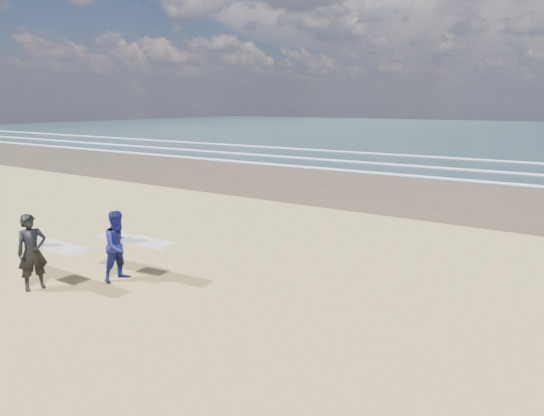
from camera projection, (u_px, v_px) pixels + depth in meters
The scene contains 2 objects.
surfer_near at pixel (35, 251), 11.38m from camera, with size 2.20×1.00×1.83m.
surfer_far at pixel (120, 245), 11.99m from camera, with size 2.24×1.17×1.77m.
Camera 1 is at (10.03, -5.86, 4.35)m, focal length 32.00 mm.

